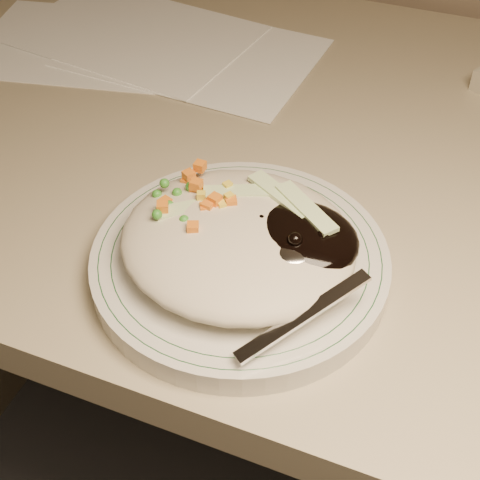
% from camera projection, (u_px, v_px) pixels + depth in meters
% --- Properties ---
extents(desk, '(1.40, 0.70, 0.74)m').
position_uv_depth(desk, '(386.00, 291.00, 0.82)').
color(desk, gray).
rests_on(desk, ground).
extents(plate, '(0.25, 0.25, 0.02)m').
position_uv_depth(plate, '(240.00, 262.00, 0.56)').
color(plate, beige).
rests_on(plate, desk).
extents(plate_rim, '(0.24, 0.24, 0.00)m').
position_uv_depth(plate_rim, '(240.00, 254.00, 0.55)').
color(plate_rim, '#144723').
rests_on(plate_rim, plate).
extents(meal, '(0.21, 0.19, 0.05)m').
position_uv_depth(meal, '(245.00, 237.00, 0.54)').
color(meal, '#BBB098').
rests_on(meal, plate).
extents(papers, '(0.45, 0.30, 0.00)m').
position_uv_depth(papers, '(140.00, 43.00, 0.86)').
color(papers, white).
rests_on(papers, desk).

